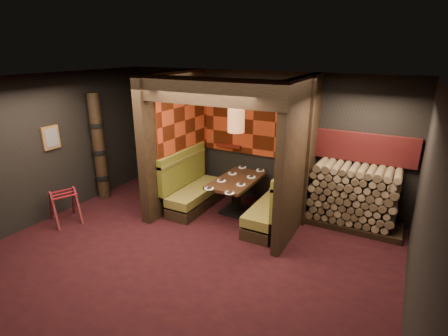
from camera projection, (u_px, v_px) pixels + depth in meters
The scene contains 23 objects.
floor at pixel (187, 255), 5.86m from camera, with size 6.50×5.50×0.02m, color black.
ceiling at pixel (180, 80), 4.92m from camera, with size 6.50×5.50×0.02m, color black.
wall_back at pixel (255, 137), 7.69m from camera, with size 6.50×0.02×2.85m, color black.
wall_front at pixel (7, 270), 3.09m from camera, with size 6.50×0.02×2.85m, color black.
wall_left at pixel (47, 148), 6.85m from camera, with size 0.02×5.50×2.85m, color black.
wall_right at pixel (424, 223), 3.93m from camera, with size 0.02×5.50×2.85m, color black.
partition_left at pixel (176, 141), 7.37m from camera, with size 0.20×2.20×2.85m, color black.
partition_right at pixel (299, 158), 6.22m from camera, with size 0.15×2.10×2.85m, color black.
header_beam at pixel (205, 91), 5.59m from camera, with size 2.85×0.18×0.44m, color black.
tapa_back_panel at pixel (254, 120), 7.53m from camera, with size 2.40×0.06×1.55m, color #9E3215.
tapa_side_panel at pixel (184, 120), 7.32m from camera, with size 0.04×1.85×1.45m, color #9E3215.
lacquer_shelf at pixel (229, 146), 7.94m from camera, with size 0.60×0.12×0.07m, color #4E110B.
booth_bench_left at pixel (192, 189), 7.53m from camera, with size 0.68×1.60×1.14m.
booth_bench_right at pixel (275, 207), 6.68m from camera, with size 0.68×1.60×1.14m.
dining_table at pixel (236, 190), 7.23m from camera, with size 0.78×1.41×0.74m.
place_settings at pixel (237, 179), 7.15m from camera, with size 0.64×1.63×0.03m.
pendant_lamp at pixel (236, 120), 6.71m from camera, with size 0.33×0.33×1.11m.
framed_picture at pixel (51, 138), 6.85m from camera, with size 0.05×0.36×0.46m.
luggage_rack at pixel (64, 205), 6.87m from camera, with size 0.80×0.70×0.73m.
totem_column at pixel (99, 148), 7.75m from camera, with size 0.31×0.31×2.40m.
firewood_stack at pixel (357, 198), 6.59m from camera, with size 1.73×0.70×1.22m.
mosaic_header at pixel (365, 148), 6.57m from camera, with size 1.83×0.10×0.56m, color maroon.
bay_front_post at pixel (308, 155), 6.40m from camera, with size 0.08×0.08×2.85m, color black.
Camera 1 is at (2.94, -4.16, 3.29)m, focal length 28.00 mm.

